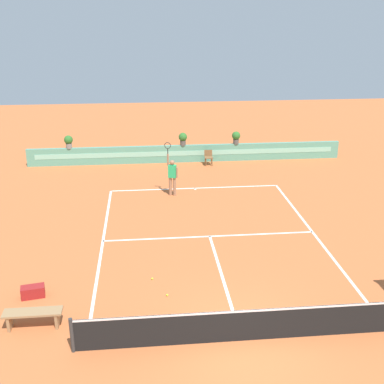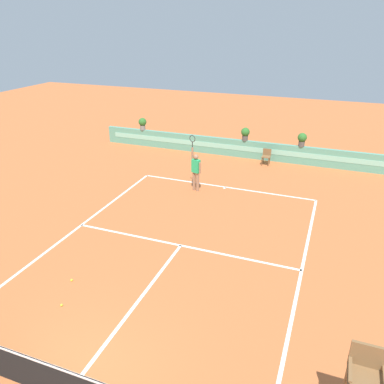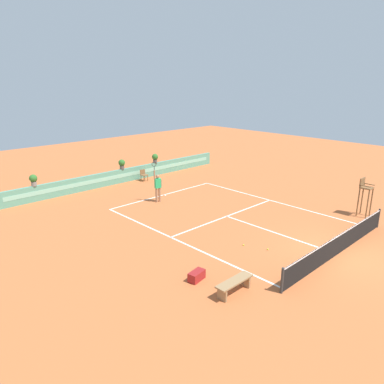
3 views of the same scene
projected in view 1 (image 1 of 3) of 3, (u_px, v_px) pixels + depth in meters
ground_plane at (211, 241)px, 18.54m from camera, size 60.00×60.00×0.00m
court_lines at (209, 233)px, 19.21m from camera, size 8.32×11.94×0.01m
net at (243, 324)px, 12.77m from camera, size 8.92×0.10×1.00m
back_wall_barrier at (187, 153)px, 28.04m from camera, size 18.00×0.21×1.00m
ball_kid_chair at (209, 157)px, 27.48m from camera, size 0.44×0.44×0.85m
bench_courtside at (33, 315)px, 13.38m from camera, size 1.60×0.44×0.51m
gear_bag at (33, 292)px, 14.87m from camera, size 0.75×0.48×0.36m
tennis_player at (172, 174)px, 22.76m from camera, size 0.60×0.31×2.58m
tennis_ball_near_baseline at (152, 279)px, 15.87m from camera, size 0.07×0.07×0.07m
tennis_ball_mid_court at (167, 295)px, 14.95m from camera, size 0.07×0.07×0.07m
potted_plant_right at (236, 137)px, 27.99m from camera, size 0.48×0.48×0.72m
potted_plant_far_left at (68, 141)px, 27.11m from camera, size 0.48×0.48×0.72m
potted_plant_centre at (183, 138)px, 27.71m from camera, size 0.48×0.48×0.72m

